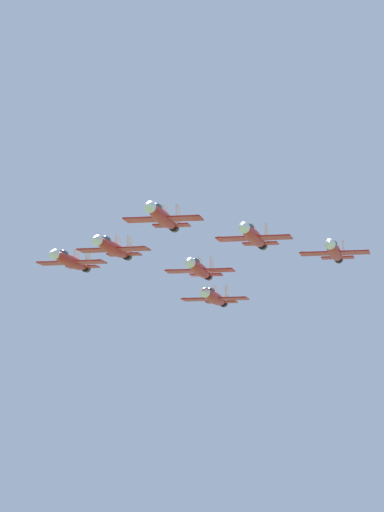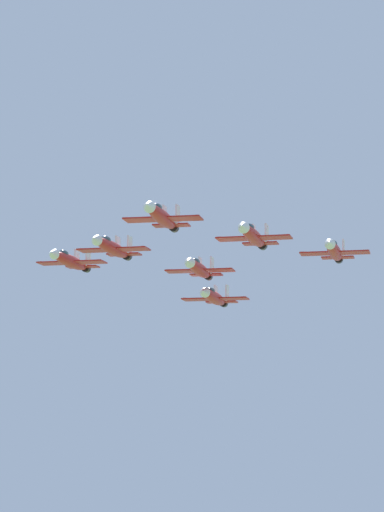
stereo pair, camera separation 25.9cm
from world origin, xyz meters
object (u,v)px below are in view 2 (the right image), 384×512
jet_lead (162,217)px  jet_slot_rear (199,269)px  jet_right_outer (70,261)px  jet_trailing (214,297)px  jet_left_outer (334,251)px  jet_right_wingman (112,248)px  jet_left_wingman (253,236)px

jet_lead → jet_slot_rear: (4.13, -25.92, -3.94)m
jet_right_outer → jet_trailing: size_ratio=0.99×
jet_left_outer → jet_right_wingman: bearing=-68.8°
jet_right_wingman → jet_slot_rear: jet_right_wingman is taller
jet_left_outer → jet_slot_rear: jet_left_outer is taller
jet_right_wingman → jet_trailing: size_ratio=0.97×
jet_lead → jet_left_wingman: size_ratio=0.98×
jet_slot_rear → jet_right_outer: bearing=-91.0°
jet_right_outer → jet_trailing: 26.42m
jet_right_wingman → jet_right_outer: (13.08, -11.21, 0.18)m
jet_left_wingman → jet_right_outer: size_ratio=0.99×
jet_left_wingman → jet_slot_rear: size_ratio=1.02×
jet_lead → jet_trailing: bearing=178.9°
jet_right_outer → jet_right_wingman: bearing=41.2°
jet_right_outer → jet_trailing: bearing=121.3°
jet_lead → jet_right_outer: (26.16, -22.41, -1.88)m
jet_trailing → jet_left_wingman: bearing=23.3°
jet_right_wingman → jet_trailing: bearing=158.0°
jet_slot_rear → jet_trailing: jet_slot_rear is taller
jet_left_wingman → jet_left_outer: (-8.95, -14.72, -0.68)m
jet_left_wingman → jet_trailing: bearing=-156.1°
jet_right_wingman → jet_right_outer: bearing=-138.6°
jet_lead → jet_right_wingman: (13.08, -11.21, -2.06)m
jet_trailing → jet_right_wingman: bearing=-22.7°
jet_left_outer → jet_right_outer: bearing=-90.2°
jet_left_outer → jet_trailing: (24.10, -9.45, -5.47)m
jet_right_outer → jet_trailing: (-19.97, -16.47, -5.29)m
jet_trailing → jet_slot_rear: bearing=0.3°
jet_left_wingman → jet_lead: bearing=-39.5°
jet_trailing → jet_left_outer: bearing=59.8°
jet_lead → jet_left_wingman: 17.25m
jet_right_wingman → jet_left_wingman: bearing=91.0°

